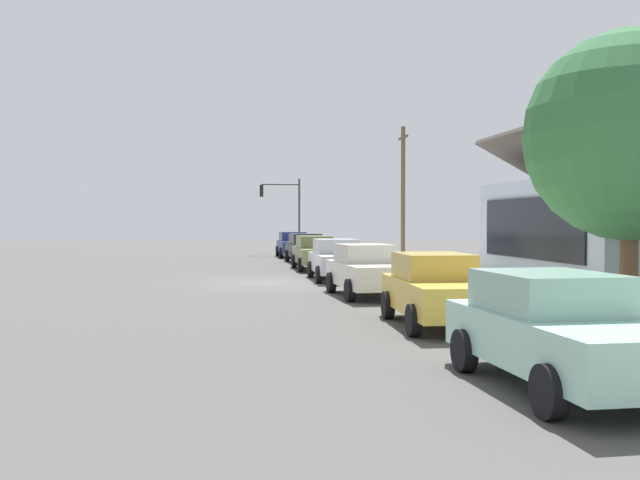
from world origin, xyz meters
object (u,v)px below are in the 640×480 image
at_px(car_olive, 315,252).
at_px(traffic_light_main, 284,204).
at_px(car_silver, 337,259).
at_px(fire_hydrant_red, 363,263).
at_px(car_navy, 293,244).
at_px(car_ivory, 366,270).
at_px(utility_pole_wooden, 403,191).
at_px(shade_tree, 630,136).
at_px(car_mustard, 437,289).
at_px(car_seafoam, 559,330).
at_px(car_charcoal, 306,248).

bearing_deg(car_olive, traffic_light_main, -179.73).
distance_m(car_silver, fire_hydrant_red, 2.88).
relative_size(car_navy, car_silver, 1.02).
bearing_deg(traffic_light_main, car_navy, 3.51).
xyz_separation_m(car_silver, traffic_light_main, (-22.14, -0.14, 2.68)).
relative_size(car_navy, traffic_light_main, 0.90).
relative_size(car_navy, car_ivory, 1.07).
bearing_deg(utility_pole_wooden, traffic_light_main, -152.43).
relative_size(car_olive, shade_tree, 0.66).
xyz_separation_m(car_silver, utility_pole_wooden, (-11.30, 5.52, 3.11)).
xyz_separation_m(utility_pole_wooden, fire_hydrant_red, (8.88, -4.00, -3.43)).
bearing_deg(car_ivory, utility_pole_wooden, 159.38).
bearing_deg(car_olive, fire_hydrant_red, 23.68).
bearing_deg(car_mustard, car_ivory, -175.47).
relative_size(car_ivory, car_seafoam, 0.98).
bearing_deg(car_seafoam, car_silver, 178.51).
bearing_deg(shade_tree, car_silver, -153.80).
distance_m(car_seafoam, shade_tree, 9.91).
xyz_separation_m(car_navy, car_charcoal, (6.17, 0.10, -0.00)).
bearing_deg(car_charcoal, car_ivory, -3.02).
distance_m(car_silver, car_mustard, 12.69).
height_order(car_mustard, fire_hydrant_red, car_mustard).
distance_m(car_charcoal, fire_hydrant_red, 9.65).
bearing_deg(shade_tree, traffic_light_main, -170.33).
bearing_deg(car_seafoam, car_olive, 178.57).
bearing_deg(car_charcoal, fire_hydrant_red, 5.70).
bearing_deg(traffic_light_main, car_seafoam, 0.37).
xyz_separation_m(car_charcoal, car_mustard, (24.66, 0.01, -0.00)).
relative_size(car_navy, shade_tree, 0.67).
height_order(car_mustard, traffic_light_main, traffic_light_main).
distance_m(shade_tree, fire_hydrant_red, 14.83).
xyz_separation_m(car_silver, car_ivory, (6.25, -0.07, -0.00)).
xyz_separation_m(car_ivory, car_seafoam, (12.52, 0.20, 0.00)).
distance_m(car_mustard, traffic_light_main, 34.94).
xyz_separation_m(car_olive, car_mustard, (18.73, 0.28, -0.00)).
relative_size(car_navy, car_seafoam, 1.04).
xyz_separation_m(car_silver, car_seafoam, (18.76, 0.12, -0.00)).
relative_size(car_charcoal, utility_pole_wooden, 0.59).
distance_m(car_navy, car_olive, 12.10).
height_order(car_olive, shade_tree, shade_tree).
relative_size(shade_tree, fire_hydrant_red, 9.93).
bearing_deg(car_navy, traffic_light_main, -176.32).
bearing_deg(car_ivory, car_silver, 176.38).
xyz_separation_m(car_navy, car_silver, (18.15, -0.10, -0.00)).
xyz_separation_m(car_mustard, shade_tree, (-1.39, 5.35, 3.61)).
bearing_deg(car_charcoal, car_silver, -3.11).
bearing_deg(car_seafoam, utility_pole_wooden, 167.96).
height_order(shade_tree, fire_hydrant_red, shade_tree).
xyz_separation_m(car_navy, utility_pole_wooden, (6.84, 5.41, 3.11)).
relative_size(car_charcoal, car_mustard, 1.02).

